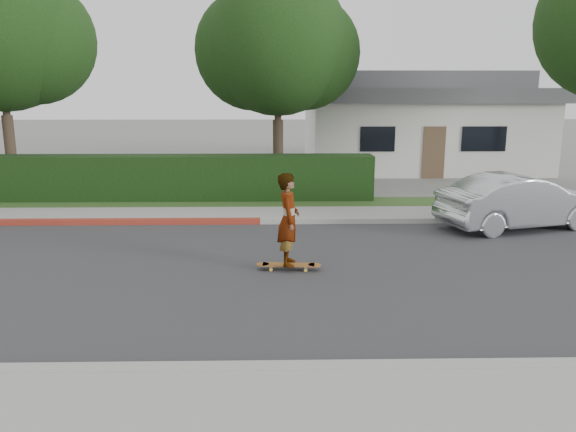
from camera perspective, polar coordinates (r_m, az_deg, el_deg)
The scene contains 15 objects.
ground at distance 11.21m, azimuth -8.56°, elevation -5.70°, with size 120.00×120.00×0.00m, color slate.
road at distance 11.21m, azimuth -8.56°, elevation -5.67°, with size 60.00×8.00×0.01m, color #2D2D30.
curb_near at distance 7.45m, azimuth -12.67°, elevation -15.07°, with size 60.00×0.20×0.15m, color #9E9E99.
sidewalk_near at distance 6.69m, azimuth -14.24°, elevation -18.72°, with size 60.00×1.60×0.12m, color gray.
curb_far at distance 15.12m, azimuth -6.63°, elevation -0.55°, with size 60.00×0.20×0.15m, color #9E9E99.
curb_red_section at distance 16.37m, azimuth -24.33°, elevation -0.57°, with size 12.00×0.21×0.15m, color maroon.
sidewalk_far at distance 16.00m, azimuth -6.33°, elevation 0.13°, with size 60.00×1.60×0.12m, color gray.
planting_strip at distance 17.56m, azimuth -5.87°, elevation 1.23°, with size 60.00×1.60×0.10m, color #2D4C1E.
hedge at distance 18.51m, azimuth -15.09°, elevation 3.65°, with size 15.00×1.00×1.50m, color black.
tree_left at distance 21.30m, azimuth -27.18°, elevation 16.05°, with size 5.99×5.21×8.00m.
tree_center at distance 19.79m, azimuth -1.10°, elevation 16.70°, with size 5.66×4.84×7.44m.
house at distance 27.38m, azimuth 12.86°, elevation 9.38°, with size 10.60×8.60×4.30m.
skateboard at distance 11.18m, azimuth 0.05°, elevation -5.01°, with size 1.29×0.33×0.12m.
skateboarder at distance 10.93m, azimuth 0.05°, elevation -0.35°, with size 0.67×0.44×1.83m, color white.
car_silver at distance 15.64m, azimuth 22.55°, elevation 1.36°, with size 1.49×4.28×1.41m, color #B4B8BC.
Camera 1 is at (1.45, -10.55, 3.50)m, focal length 35.00 mm.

